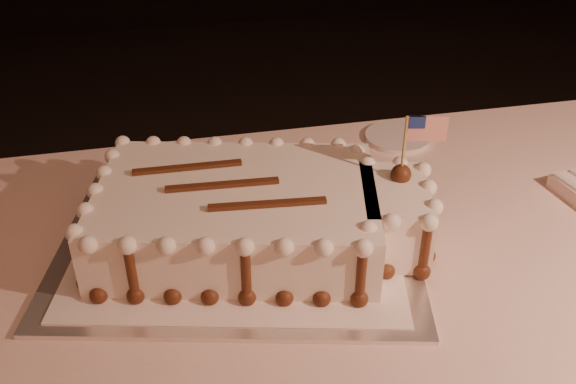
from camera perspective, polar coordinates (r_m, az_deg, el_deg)
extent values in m
cube|color=silver|center=(1.02, -4.40, -4.57)|extent=(0.64, 0.54, 0.01)
cube|color=white|center=(1.02, -4.41, -4.34)|extent=(0.57, 0.49, 0.00)
cube|color=white|center=(0.99, -4.53, -2.00)|extent=(0.47, 0.37, 0.10)
cube|color=white|center=(1.00, 9.34, -2.14)|extent=(0.13, 0.18, 0.10)
sphere|color=#562A15|center=(0.94, -16.48, -8.77)|extent=(0.03, 0.03, 0.03)
sphere|color=#562A15|center=(0.93, -13.39, -8.94)|extent=(0.03, 0.03, 0.03)
sphere|color=#562A15|center=(0.92, -10.21, -9.09)|extent=(0.03, 0.03, 0.03)
sphere|color=#562A15|center=(0.91, -6.96, -9.21)|extent=(0.03, 0.03, 0.03)
sphere|color=#562A15|center=(0.90, -3.66, -9.30)|extent=(0.03, 0.03, 0.03)
sphere|color=#562A15|center=(0.90, -0.32, -9.36)|extent=(0.03, 0.03, 0.03)
sphere|color=#562A15|center=(0.90, 3.02, -9.39)|extent=(0.03, 0.03, 0.03)
sphere|color=#562A15|center=(0.91, 6.35, -9.39)|extent=(0.03, 0.03, 0.03)
sphere|color=#562A15|center=(0.94, 6.77, -7.67)|extent=(0.03, 0.03, 0.03)
sphere|color=#562A15|center=(0.96, 8.73, -6.96)|extent=(0.03, 0.03, 0.03)
sphere|color=#562A15|center=(0.96, 11.81, -6.93)|extent=(0.03, 0.03, 0.03)
sphere|color=#562A15|center=(1.00, 12.27, -5.52)|extent=(0.03, 0.03, 0.03)
sphere|color=#562A15|center=(1.04, 11.81, -3.74)|extent=(0.03, 0.03, 0.03)
sphere|color=#562A15|center=(1.08, 11.39, -2.09)|extent=(0.03, 0.03, 0.03)
sphere|color=#562A15|center=(1.09, 9.49, -1.54)|extent=(0.03, 0.03, 0.03)
sphere|color=#562A15|center=(1.08, 6.76, -1.52)|extent=(0.03, 0.03, 0.03)
sphere|color=#562A15|center=(1.11, 5.89, -0.40)|extent=(0.03, 0.03, 0.03)
sphere|color=#562A15|center=(1.13, 4.30, 0.23)|extent=(0.03, 0.03, 0.03)
sphere|color=#562A15|center=(1.12, 1.66, 0.26)|extent=(0.03, 0.03, 0.03)
sphere|color=#562A15|center=(1.13, -0.99, 0.29)|extent=(0.03, 0.03, 0.03)
sphere|color=#562A15|center=(1.13, -3.63, 0.31)|extent=(0.03, 0.03, 0.03)
sphere|color=#562A15|center=(1.13, -6.24, 0.34)|extent=(0.03, 0.03, 0.03)
sphere|color=#562A15|center=(1.14, -8.83, 0.37)|extent=(0.03, 0.03, 0.03)
sphere|color=#562A15|center=(1.15, -11.38, 0.39)|extent=(0.03, 0.03, 0.03)
sphere|color=#562A15|center=(1.16, -13.88, 0.42)|extent=(0.03, 0.03, 0.03)
sphere|color=#562A15|center=(1.13, -14.69, -0.84)|extent=(0.03, 0.03, 0.03)
sphere|color=#562A15|center=(1.09, -15.32, -2.36)|extent=(0.03, 0.03, 0.03)
sphere|color=#562A15|center=(1.05, -16.01, -4.00)|extent=(0.03, 0.03, 0.03)
sphere|color=#562A15|center=(1.01, -16.75, -5.77)|extent=(0.03, 0.03, 0.03)
sphere|color=#562A15|center=(0.97, -17.56, -7.67)|extent=(0.03, 0.03, 0.03)
sphere|color=white|center=(0.89, -17.36, -4.51)|extent=(0.03, 0.03, 0.03)
sphere|color=white|center=(0.87, -14.12, -4.62)|extent=(0.03, 0.03, 0.03)
sphere|color=white|center=(0.86, -10.78, -4.73)|extent=(0.03, 0.03, 0.03)
sphere|color=white|center=(0.85, -7.35, -4.81)|extent=(0.03, 0.03, 0.03)
sphere|color=white|center=(0.85, -3.86, -4.88)|extent=(0.03, 0.03, 0.03)
sphere|color=white|center=(0.85, -0.34, -4.94)|extent=(0.03, 0.03, 0.03)
sphere|color=white|center=(0.85, 3.19, -4.97)|extent=(0.03, 0.03, 0.03)
sphere|color=white|center=(0.85, 6.71, -4.99)|extent=(0.03, 0.03, 0.03)
sphere|color=white|center=(0.88, 7.14, -3.32)|extent=(0.03, 0.03, 0.03)
sphere|color=white|center=(0.90, 9.19, -2.65)|extent=(0.03, 0.03, 0.03)
sphere|color=white|center=(0.91, 12.43, -2.66)|extent=(0.03, 0.03, 0.03)
sphere|color=white|center=(0.94, 12.89, -1.32)|extent=(0.03, 0.03, 0.03)
sphere|color=white|center=(0.99, 12.38, 0.37)|extent=(0.03, 0.03, 0.03)
sphere|color=white|center=(1.03, 11.92, 1.93)|extent=(0.03, 0.03, 0.03)
sphere|color=white|center=(1.04, 9.93, 2.47)|extent=(0.03, 0.03, 0.03)
sphere|color=white|center=(1.03, 7.08, 2.52)|extent=(0.03, 0.03, 0.03)
sphere|color=white|center=(1.06, 6.16, 3.56)|extent=(0.03, 0.03, 0.03)
sphere|color=white|center=(1.08, 4.49, 4.16)|extent=(0.03, 0.03, 0.03)
sphere|color=white|center=(1.08, 1.73, 4.20)|extent=(0.03, 0.03, 0.03)
sphere|color=white|center=(1.08, -1.03, 4.23)|extent=(0.03, 0.03, 0.03)
sphere|color=white|center=(1.08, -3.79, 4.24)|extent=(0.03, 0.03, 0.03)
sphere|color=white|center=(1.09, -6.52, 4.25)|extent=(0.03, 0.03, 0.03)
sphere|color=white|center=(1.10, -9.22, 4.25)|extent=(0.03, 0.03, 0.03)
sphere|color=white|center=(1.11, -11.87, 4.24)|extent=(0.03, 0.03, 0.03)
sphere|color=white|center=(1.12, -14.47, 4.22)|extent=(0.03, 0.03, 0.03)
sphere|color=white|center=(1.08, -15.33, 3.04)|extent=(0.03, 0.03, 0.03)
sphere|color=white|center=(1.04, -16.02, 1.61)|extent=(0.03, 0.03, 0.03)
sphere|color=white|center=(1.00, -16.77, 0.06)|extent=(0.03, 0.03, 0.03)
sphere|color=white|center=(0.96, -17.58, -1.63)|extent=(0.03, 0.03, 0.03)
sphere|color=white|center=(0.92, -18.47, -3.47)|extent=(0.03, 0.03, 0.03)
cylinder|color=#562A15|center=(0.90, -13.73, -6.94)|extent=(0.01, 0.01, 0.09)
sphere|color=#562A15|center=(0.93, -13.41, -8.84)|extent=(0.02, 0.02, 0.02)
cylinder|color=#562A15|center=(0.88, -3.75, -7.26)|extent=(0.01, 0.01, 0.09)
sphere|color=#562A15|center=(0.90, -3.66, -9.20)|extent=(0.02, 0.02, 0.02)
cylinder|color=#562A15|center=(0.88, 6.51, -7.36)|extent=(0.01, 0.01, 0.09)
sphere|color=#562A15|center=(0.90, 6.36, -9.29)|extent=(0.02, 0.02, 0.02)
cylinder|color=#562A15|center=(0.94, 12.09, -4.95)|extent=(0.01, 0.01, 0.09)
sphere|color=#562A15|center=(0.96, 11.82, -6.83)|extent=(0.02, 0.02, 0.02)
cylinder|color=#562A15|center=(1.05, 11.64, -0.21)|extent=(0.01, 0.01, 0.09)
sphere|color=#562A15|center=(1.08, 11.40, -1.99)|extent=(0.02, 0.02, 0.02)
cylinder|color=#562A15|center=(1.09, 6.02, 1.45)|extent=(0.01, 0.01, 0.09)
sphere|color=#562A15|center=(1.11, 5.90, -0.31)|extent=(0.02, 0.02, 0.02)
cylinder|color=#562A15|center=(1.10, -1.01, 2.13)|extent=(0.01, 0.01, 0.09)
sphere|color=#562A15|center=(1.12, -0.99, 0.38)|extent=(0.02, 0.02, 0.02)
cylinder|color=#562A15|center=(1.12, -9.01, 2.18)|extent=(0.01, 0.01, 0.09)
sphere|color=#562A15|center=(1.14, -8.84, 0.46)|extent=(0.02, 0.02, 0.02)
cylinder|color=#562A15|center=(1.11, -14.99, 0.98)|extent=(0.01, 0.01, 0.09)
sphere|color=#562A15|center=(1.13, -14.70, -0.74)|extent=(0.02, 0.02, 0.02)
cylinder|color=#562A15|center=(0.98, -17.14, -3.84)|extent=(0.01, 0.01, 0.09)
sphere|color=#562A15|center=(1.01, -16.77, -5.67)|extent=(0.02, 0.02, 0.02)
cube|color=#562A15|center=(1.01, -8.93, 2.20)|extent=(0.17, 0.02, 0.01)
cube|color=#562A15|center=(0.96, -5.85, 0.65)|extent=(0.17, 0.02, 0.01)
cube|color=#562A15|center=(0.91, -1.83, -1.06)|extent=(0.17, 0.03, 0.01)
sphere|color=#562A15|center=(0.99, 10.00, 1.55)|extent=(0.03, 0.03, 0.03)
cylinder|color=tan|center=(0.97, 10.22, 3.46)|extent=(0.00, 0.00, 0.12)
cube|color=red|center=(0.96, 12.28, 5.50)|extent=(0.06, 0.02, 0.04)
cube|color=navy|center=(0.95, 11.39, 6.10)|extent=(0.02, 0.01, 0.02)
cylinder|color=silver|center=(1.34, 9.72, 4.82)|extent=(0.13, 0.13, 0.01)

